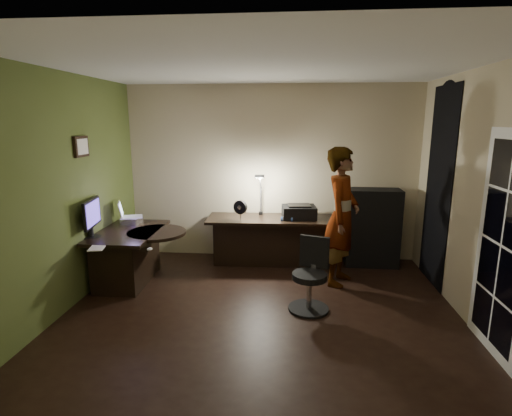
# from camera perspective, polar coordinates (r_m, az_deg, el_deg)

# --- Properties ---
(floor) EXTENTS (4.50, 4.00, 0.01)m
(floor) POSITION_cam_1_polar(r_m,az_deg,el_deg) (4.73, 0.68, -14.80)
(floor) COLOR black
(floor) RESTS_ON ground
(ceiling) EXTENTS (4.50, 4.00, 0.01)m
(ceiling) POSITION_cam_1_polar(r_m,az_deg,el_deg) (4.24, 0.78, 19.79)
(ceiling) COLOR silver
(ceiling) RESTS_ON floor
(wall_back) EXTENTS (4.50, 0.01, 2.70)m
(wall_back) POSITION_cam_1_polar(r_m,az_deg,el_deg) (6.26, 2.17, 4.98)
(wall_back) COLOR tan
(wall_back) RESTS_ON floor
(wall_front) EXTENTS (4.50, 0.01, 2.70)m
(wall_front) POSITION_cam_1_polar(r_m,az_deg,el_deg) (2.36, -3.14, -7.71)
(wall_front) COLOR tan
(wall_front) RESTS_ON floor
(wall_left) EXTENTS (0.01, 4.00, 2.70)m
(wall_left) POSITION_cam_1_polar(r_m,az_deg,el_deg) (4.99, -26.05, 1.81)
(wall_left) COLOR tan
(wall_left) RESTS_ON floor
(wall_right) EXTENTS (0.01, 4.00, 2.70)m
(wall_right) POSITION_cam_1_polar(r_m,az_deg,el_deg) (4.69, 29.38, 0.85)
(wall_right) COLOR tan
(wall_right) RESTS_ON floor
(green_wall_overlay) EXTENTS (0.00, 4.00, 2.70)m
(green_wall_overlay) POSITION_cam_1_polar(r_m,az_deg,el_deg) (4.99, -25.90, 1.81)
(green_wall_overlay) COLOR #4B5A26
(green_wall_overlay) RESTS_ON floor
(arched_doorway) EXTENTS (0.01, 0.90, 2.60)m
(arched_doorway) POSITION_cam_1_polar(r_m,az_deg,el_deg) (5.74, 24.61, 2.67)
(arched_doorway) COLOR black
(arched_doorway) RESTS_ON floor
(french_door) EXTENTS (0.02, 0.92, 2.10)m
(french_door) POSITION_cam_1_polar(r_m,az_deg,el_deg) (4.26, 31.67, -4.59)
(french_door) COLOR white
(french_door) RESTS_ON floor
(framed_picture) EXTENTS (0.04, 0.30, 0.25)m
(framed_picture) POSITION_cam_1_polar(r_m,az_deg,el_deg) (5.31, -23.74, 8.03)
(framed_picture) COLOR black
(framed_picture) RESTS_ON wall_left
(desk_left) EXTENTS (0.79, 1.26, 0.72)m
(desk_left) POSITION_cam_1_polar(r_m,az_deg,el_deg) (5.69, -17.51, -6.62)
(desk_left) COLOR black
(desk_left) RESTS_ON floor
(desk_right) EXTENTS (1.95, 0.73, 0.72)m
(desk_right) POSITION_cam_1_polar(r_m,az_deg,el_deg) (6.10, 2.20, -4.72)
(desk_right) COLOR black
(desk_right) RESTS_ON floor
(cabinet) EXTENTS (0.78, 0.40, 1.17)m
(cabinet) POSITION_cam_1_polar(r_m,az_deg,el_deg) (6.25, 16.28, -2.70)
(cabinet) COLOR black
(cabinet) RESTS_ON floor
(laptop_stand) EXTENTS (0.28, 0.25, 0.11)m
(laptop_stand) POSITION_cam_1_polar(r_m,az_deg,el_deg) (5.93, -17.32, -1.81)
(laptop_stand) COLOR silver
(laptop_stand) RESTS_ON desk_left
(laptop) EXTENTS (0.41, 0.40, 0.22)m
(laptop) POSITION_cam_1_polar(r_m,az_deg,el_deg) (5.90, -17.43, -0.26)
(laptop) COLOR silver
(laptop) RESTS_ON laptop_stand
(monitor) EXTENTS (0.19, 0.55, 0.36)m
(monitor) POSITION_cam_1_polar(r_m,az_deg,el_deg) (5.43, -22.48, -2.11)
(monitor) COLOR black
(monitor) RESTS_ON desk_left
(mouse) EXTENTS (0.07, 0.09, 0.03)m
(mouse) POSITION_cam_1_polar(r_m,az_deg,el_deg) (4.73, -14.95, -5.70)
(mouse) COLOR silver
(mouse) RESTS_ON desk_left
(phone) EXTENTS (0.10, 0.14, 0.01)m
(phone) POSITION_cam_1_polar(r_m,az_deg,el_deg) (5.96, -17.87, -2.26)
(phone) COLOR black
(phone) RESTS_ON desk_left
(pen) EXTENTS (0.02, 0.14, 0.01)m
(pen) POSITION_cam_1_polar(r_m,az_deg,el_deg) (5.58, -15.68, -3.10)
(pen) COLOR black
(pen) RESTS_ON desk_left
(speaker) EXTENTS (0.09, 0.09, 0.18)m
(speaker) POSITION_cam_1_polar(r_m,az_deg,el_deg) (5.46, -22.57, -3.00)
(speaker) COLOR black
(speaker) RESTS_ON desk_left
(notepad) EXTENTS (0.21, 0.26, 0.01)m
(notepad) POSITION_cam_1_polar(r_m,az_deg,el_deg) (5.00, -21.77, -5.32)
(notepad) COLOR silver
(notepad) RESTS_ON desk_left
(desk_fan) EXTENTS (0.23, 0.18, 0.31)m
(desk_fan) POSITION_cam_1_polar(r_m,az_deg,el_deg) (5.84, -2.23, -0.39)
(desk_fan) COLOR black
(desk_fan) RESTS_ON desk_right
(headphones) EXTENTS (0.19, 0.08, 0.09)m
(headphones) POSITION_cam_1_polar(r_m,az_deg,el_deg) (5.84, 4.42, -1.54)
(headphones) COLOR navy
(headphones) RESTS_ON desk_right
(printer) EXTENTS (0.53, 0.44, 0.22)m
(printer) POSITION_cam_1_polar(r_m,az_deg,el_deg) (6.01, 6.16, -0.54)
(printer) COLOR black
(printer) RESTS_ON desk_right
(desk_lamp) EXTENTS (0.26, 0.36, 0.72)m
(desk_lamp) POSITION_cam_1_polar(r_m,az_deg,el_deg) (6.14, 0.71, 2.19)
(desk_lamp) COLOR black
(desk_lamp) RESTS_ON desk_right
(office_chair) EXTENTS (0.59, 0.59, 0.84)m
(office_chair) POSITION_cam_1_polar(r_m,az_deg,el_deg) (4.67, 7.65, -9.59)
(office_chair) COLOR black
(office_chair) RESTS_ON floor
(person) EXTENTS (0.64, 0.77, 1.83)m
(person) POSITION_cam_1_polar(r_m,az_deg,el_deg) (5.37, 12.13, -1.25)
(person) COLOR #D8A88C
(person) RESTS_ON floor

